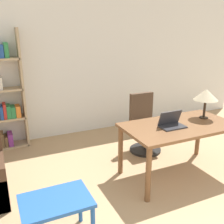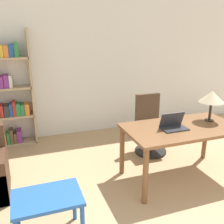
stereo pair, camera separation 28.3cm
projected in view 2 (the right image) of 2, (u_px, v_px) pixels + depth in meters
wall_back at (88, 66)px, 5.13m from camera, size 8.00×0.06×2.70m
desk at (182, 134)px, 3.57m from camera, size 1.57×0.86×0.77m
laptop at (173, 125)px, 3.46m from camera, size 0.34×0.21×0.22m
table_lamp at (212, 97)px, 3.67m from camera, size 0.35×0.35×0.44m
office_chair at (150, 128)px, 4.46m from camera, size 0.54×0.54×1.00m
side_table_blue at (47, 203)px, 2.54m from camera, size 0.66×0.47×0.50m
bookshelf at (5, 95)px, 4.58m from camera, size 0.87×0.28×2.06m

